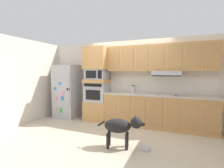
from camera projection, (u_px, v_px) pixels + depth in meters
name	position (u px, v px, depth m)	size (l,w,h in m)	color
ground_plane	(117.00, 131.00, 4.32)	(9.60, 9.60, 0.00)	beige
back_kitchen_wall	(130.00, 81.00, 5.25)	(6.20, 0.12, 2.50)	beige
side_panel_left	(35.00, 81.00, 5.29)	(0.12, 7.10, 2.50)	beige
refrigerator	(68.00, 91.00, 5.66)	(0.76, 0.73, 1.76)	#ADADB2
oven_base_cabinet	(97.00, 110.00, 5.36)	(0.74, 0.62, 0.60)	tan
built_in_oven	(97.00, 92.00, 5.31)	(0.70, 0.62, 0.60)	#A8AAAF
appliance_mid_shelf	(97.00, 81.00, 5.29)	(0.74, 0.62, 0.10)	tan
microwave	(97.00, 74.00, 5.27)	(0.64, 0.54, 0.32)	#A8AAAF
appliance_upper_cabinet	(97.00, 58.00, 5.23)	(0.74, 0.62, 0.68)	tan
lower_cabinet_run	(157.00, 111.00, 4.64)	(2.98, 0.63, 0.88)	tan
countertop_slab	(157.00, 95.00, 4.61)	(3.02, 0.64, 0.04)	#BCB2A3
backsplash_panel	(159.00, 85.00, 4.85)	(3.02, 0.02, 0.50)	silver
upper_cabinet_with_hood	(159.00, 59.00, 4.64)	(2.98, 0.48, 0.88)	tan
screwdriver	(176.00, 95.00, 4.28)	(0.17, 0.17, 0.03)	blue
electric_kettle	(133.00, 89.00, 4.81)	(0.17, 0.17, 0.24)	#A8AAAF
dog	(122.00, 126.00, 3.36)	(0.96, 0.40, 0.67)	black
dog_food_bowl	(145.00, 148.00, 3.29)	(0.20, 0.20, 0.06)	#B2B7BC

